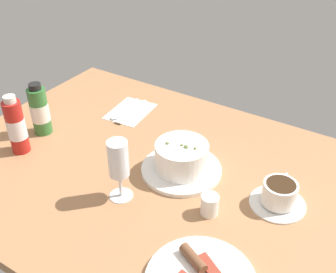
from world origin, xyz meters
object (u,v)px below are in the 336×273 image
Objects in this scene: creamer_jug at (209,204)px; sauce_bottle_green at (40,111)px; wine_glass at (118,162)px; coffee_cup at (279,195)px; cutlery_setting at (129,111)px; porridge_bowl at (182,159)px; sauce_bottle_red at (16,127)px.

creamer_jug is 0.35× the size of sauce_bottle_green.
wine_glass reaches higher than creamer_jug.
coffee_cup is at bearing -174.01° from sauce_bottle_green.
wine_glass is (21.13, 6.36, 7.97)cm from creamer_jug.
sauce_bottle_green reaches higher than cutlery_setting.
coffee_cup is at bearing -176.67° from porridge_bowl.
wine_glass reaches higher than cutlery_setting.
creamer_jug is at bearing -163.26° from wine_glass.
cutlery_setting is at bearing -32.03° from creamer_jug.
porridge_bowl is 35.44cm from cutlery_setting.
sauce_bottle_red reaches higher than coffee_cup.
sauce_bottle_red is at bearing 100.68° from sauce_bottle_green.
cutlery_setting is 28.93cm from sauce_bottle_green.
coffee_cup is 0.84× the size of wine_glass.
cutlery_setting is 3.04× the size of creamer_jug.
porridge_bowl is 46.21cm from sauce_bottle_green.
sauce_bottle_red reaches higher than cutlery_setting.
wine_glass reaches higher than coffee_cup.
creamer_jug is at bearing -173.74° from sauce_bottle_red.
sauce_bottle_green reaches higher than coffee_cup.
sauce_bottle_red is at bearing 68.67° from cutlery_setting.
coffee_cup reaches higher than cutlery_setting.
sauce_bottle_red is (43.76, 16.29, 3.96)cm from porridge_bowl.
wine_glass reaches higher than porridge_bowl.
wine_glass and sauce_bottle_green have the same top height.
sauce_bottle_green reaches higher than porridge_bowl.
coffee_cup is at bearing -152.14° from wine_glass.
porridge_bowl is at bearing 3.33° from coffee_cup.
sauce_bottle_green is (71.90, 7.54, 4.56)cm from coffee_cup.
porridge_bowl is 1.24× the size of cutlery_setting.
coffee_cup is 72.44cm from sauce_bottle_green.
cutlery_setting is at bearing -122.74° from sauce_bottle_green.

